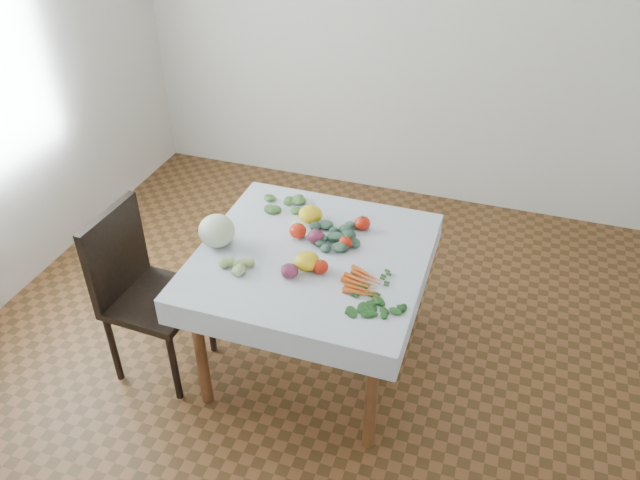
# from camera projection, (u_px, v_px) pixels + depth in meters

# --- Properties ---
(ground) EXTENTS (4.00, 4.00, 0.00)m
(ground) POSITION_uv_depth(u_px,v_px,m) (313.00, 360.00, 3.54)
(ground) COLOR brown
(back_wall) EXTENTS (4.00, 0.04, 2.70)m
(back_wall) POSITION_uv_depth(u_px,v_px,m) (406.00, 21.00, 4.30)
(back_wall) COLOR silver
(back_wall) RESTS_ON ground
(table) EXTENTS (1.00, 1.00, 0.75)m
(table) POSITION_uv_depth(u_px,v_px,m) (312.00, 270.00, 3.16)
(table) COLOR brown
(table) RESTS_ON ground
(tablecloth) EXTENTS (1.12, 1.12, 0.01)m
(tablecloth) POSITION_uv_depth(u_px,v_px,m) (312.00, 254.00, 3.10)
(tablecloth) COLOR silver
(tablecloth) RESTS_ON table
(chair) EXTENTS (0.45, 0.45, 0.97)m
(chair) POSITION_uv_depth(u_px,v_px,m) (139.00, 284.00, 3.23)
(chair) COLOR black
(chair) RESTS_ON ground
(cabbage) EXTENTS (0.23, 0.23, 0.16)m
(cabbage) POSITION_uv_depth(u_px,v_px,m) (217.00, 231.00, 3.12)
(cabbage) COLOR #E0F3CB
(cabbage) RESTS_ON tablecloth
(tomato_a) EXTENTS (0.09, 0.09, 0.07)m
(tomato_a) POSITION_uv_depth(u_px,v_px,m) (362.00, 223.00, 3.26)
(tomato_a) COLOR red
(tomato_a) RESTS_ON tablecloth
(tomato_b) EXTENTS (0.11, 0.11, 0.08)m
(tomato_b) POSITION_uv_depth(u_px,v_px,m) (298.00, 231.00, 3.20)
(tomato_b) COLOR red
(tomato_b) RESTS_ON tablecloth
(tomato_c) EXTENTS (0.10, 0.10, 0.07)m
(tomato_c) POSITION_uv_depth(u_px,v_px,m) (320.00, 267.00, 2.96)
(tomato_c) COLOR red
(tomato_c) RESTS_ON tablecloth
(tomato_d) EXTENTS (0.08, 0.08, 0.06)m
(tomato_d) POSITION_uv_depth(u_px,v_px,m) (346.00, 242.00, 3.13)
(tomato_d) COLOR red
(tomato_d) RESTS_ON tablecloth
(heirloom_back) EXTENTS (0.15, 0.15, 0.09)m
(heirloom_back) POSITION_uv_depth(u_px,v_px,m) (311.00, 214.00, 3.31)
(heirloom_back) COLOR yellow
(heirloom_back) RESTS_ON tablecloth
(heirloom_front) EXTENTS (0.13, 0.13, 0.09)m
(heirloom_front) POSITION_uv_depth(u_px,v_px,m) (307.00, 261.00, 2.98)
(heirloom_front) COLOR yellow
(heirloom_front) RESTS_ON tablecloth
(onion_a) EXTENTS (0.09, 0.09, 0.07)m
(onion_a) POSITION_uv_depth(u_px,v_px,m) (316.00, 236.00, 3.16)
(onion_a) COLOR #5A193A
(onion_a) RESTS_ON tablecloth
(onion_b) EXTENTS (0.11, 0.11, 0.07)m
(onion_b) POSITION_uv_depth(u_px,v_px,m) (290.00, 271.00, 2.93)
(onion_b) COLOR #5A193A
(onion_b) RESTS_ON tablecloth
(tomatillo_cluster) EXTENTS (0.14, 0.10, 0.04)m
(tomatillo_cluster) POSITION_uv_depth(u_px,v_px,m) (235.00, 265.00, 2.99)
(tomatillo_cluster) COLOR #A6C672
(tomatillo_cluster) RESTS_ON tablecloth
(carrot_bunch) EXTENTS (0.18, 0.21, 0.03)m
(carrot_bunch) POSITION_uv_depth(u_px,v_px,m) (363.00, 283.00, 2.89)
(carrot_bunch) COLOR orange
(carrot_bunch) RESTS_ON tablecloth
(kale_bunch) EXTENTS (0.31, 0.24, 0.04)m
(kale_bunch) POSITION_uv_depth(u_px,v_px,m) (338.00, 237.00, 3.19)
(kale_bunch) COLOR #375B47
(kale_bunch) RESTS_ON tablecloth
(basil_bunch) EXTENTS (0.29, 0.21, 0.01)m
(basil_bunch) POSITION_uv_depth(u_px,v_px,m) (376.00, 304.00, 2.78)
(basil_bunch) COLOR #1C4F18
(basil_bunch) RESTS_ON tablecloth
(dill_bunch) EXTENTS (0.21, 0.21, 0.03)m
(dill_bunch) POSITION_uv_depth(u_px,v_px,m) (280.00, 204.00, 3.46)
(dill_bunch) COLOR #406D32
(dill_bunch) RESTS_ON tablecloth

